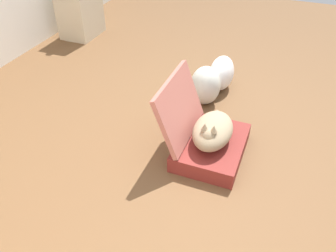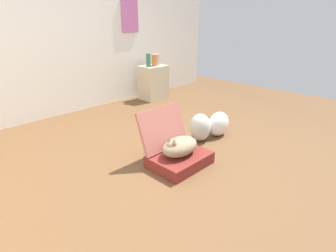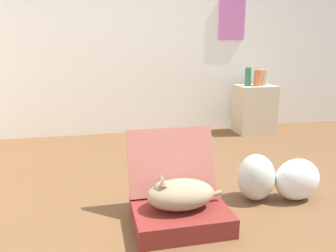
{
  "view_description": "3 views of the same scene",
  "coord_description": "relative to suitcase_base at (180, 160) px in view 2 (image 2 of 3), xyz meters",
  "views": [
    {
      "loc": [
        -2.1,
        -0.69,
        1.77
      ],
      "look_at": [
        -0.27,
        0.02,
        0.26
      ],
      "focal_mm": 36.99,
      "sensor_mm": 36.0,
      "label": 1
    },
    {
      "loc": [
        -2.1,
        -2.01,
        1.48
      ],
      "look_at": [
        -0.02,
        0.03,
        0.33
      ],
      "focal_mm": 29.39,
      "sensor_mm": 36.0,
      "label": 2
    },
    {
      "loc": [
        -0.67,
        -2.18,
        1.15
      ],
      "look_at": [
        -0.09,
        0.36,
        0.52
      ],
      "focal_mm": 35.59,
      "sensor_mm": 36.0,
      "label": 3
    }
  ],
  "objects": [
    {
      "name": "vase_round",
      "position": [
        1.6,
        2.09,
        0.68
      ],
      "size": [
        0.09,
        0.09,
        0.21
      ],
      "primitive_type": "cylinder",
      "color": "#CC6B38",
      "rests_on": "side_table"
    },
    {
      "name": "vase_tall",
      "position": [
        1.47,
        2.13,
        0.69
      ],
      "size": [
        0.08,
        0.08,
        0.24
      ],
      "primitive_type": "cylinder",
      "color": "#2D7051",
      "rests_on": "side_table"
    },
    {
      "name": "suitcase_lid",
      "position": [
        0.0,
        0.26,
        0.29
      ],
      "size": [
        0.61,
        0.2,
        0.46
      ],
      "primitive_type": "cube",
      "rotation": [
        1.21,
        0.0,
        0.0
      ],
      "color": "#B26356",
      "rests_on": "suitcase_base"
    },
    {
      "name": "plastic_bag_white",
      "position": [
        0.66,
        0.25,
        0.12
      ],
      "size": [
        0.29,
        0.27,
        0.36
      ],
      "primitive_type": "ellipsoid",
      "color": "silver",
      "rests_on": "ground"
    },
    {
      "name": "plastic_bag_clear",
      "position": [
        0.96,
        0.18,
        0.1
      ],
      "size": [
        0.35,
        0.23,
        0.32
      ],
      "primitive_type": "ellipsoid",
      "color": "white",
      "rests_on": "ground"
    },
    {
      "name": "side_table",
      "position": [
        1.6,
        2.13,
        0.25
      ],
      "size": [
        0.5,
        0.37,
        0.64
      ],
      "primitive_type": "cube",
      "color": "beige",
      "rests_on": "ground"
    },
    {
      "name": "ground_plane",
      "position": [
        0.16,
        0.28,
        -0.06
      ],
      "size": [
        7.68,
        7.68,
        0.0
      ],
      "primitive_type": "plane",
      "color": "brown",
      "rests_on": "ground"
    },
    {
      "name": "wall_back",
      "position": [
        0.16,
        2.54,
        1.24
      ],
      "size": [
        6.4,
        0.15,
        2.6
      ],
      "color": "silver",
      "rests_on": "ground"
    },
    {
      "name": "cat",
      "position": [
        -0.01,
        0.0,
        0.16
      ],
      "size": [
        0.52,
        0.28,
        0.23
      ],
      "color": "#998466",
      "rests_on": "suitcase_base"
    },
    {
      "name": "suitcase_base",
      "position": [
        0.0,
        0.0,
        0.0
      ],
      "size": [
        0.61,
        0.47,
        0.13
      ],
      "primitive_type": "cube",
      "color": "maroon",
      "rests_on": "ground"
    },
    {
      "name": "vase_short",
      "position": [
        1.72,
        2.15,
        0.67
      ],
      "size": [
        0.11,
        0.11,
        0.2
      ],
      "primitive_type": "cylinder",
      "color": "#B7AD99",
      "rests_on": "side_table"
    }
  ]
}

